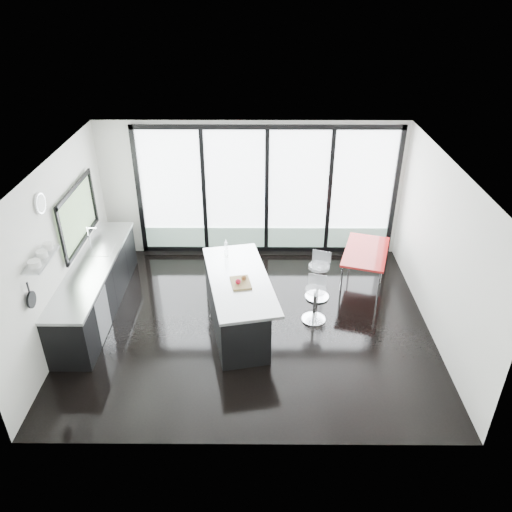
{
  "coord_description": "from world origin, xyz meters",
  "views": [
    {
      "loc": [
        0.14,
        -6.79,
        5.24
      ],
      "look_at": [
        0.1,
        0.3,
        1.15
      ],
      "focal_mm": 35.0,
      "sensor_mm": 36.0,
      "label": 1
    }
  ],
  "objects_px": {
    "island": "(235,302)",
    "bar_stool_far": "(318,281)",
    "bar_stool_near": "(315,305)",
    "red_table": "(364,267)"
  },
  "relations": [
    {
      "from": "island",
      "to": "red_table",
      "type": "bearing_deg",
      "value": 28.68
    },
    {
      "from": "bar_stool_near",
      "to": "red_table",
      "type": "distance_m",
      "value": 1.57
    },
    {
      "from": "island",
      "to": "bar_stool_far",
      "type": "distance_m",
      "value": 1.67
    },
    {
      "from": "bar_stool_far",
      "to": "red_table",
      "type": "height_order",
      "value": "red_table"
    },
    {
      "from": "bar_stool_far",
      "to": "red_table",
      "type": "bearing_deg",
      "value": 48.93
    },
    {
      "from": "bar_stool_near",
      "to": "red_table",
      "type": "height_order",
      "value": "red_table"
    },
    {
      "from": "red_table",
      "to": "island",
      "type": "bearing_deg",
      "value": -151.32
    },
    {
      "from": "bar_stool_far",
      "to": "island",
      "type": "bearing_deg",
      "value": -129.73
    },
    {
      "from": "bar_stool_far",
      "to": "red_table",
      "type": "xyz_separation_m",
      "value": [
        0.92,
        0.48,
        0.01
      ]
    },
    {
      "from": "island",
      "to": "bar_stool_near",
      "type": "height_order",
      "value": "island"
    }
  ]
}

